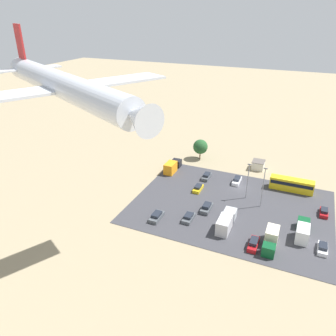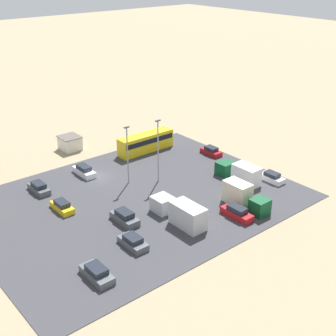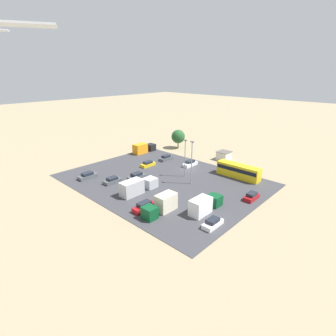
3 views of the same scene
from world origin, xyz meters
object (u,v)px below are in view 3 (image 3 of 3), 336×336
(parked_car_2, at_px, (112,180))
(parked_car_7, at_px, (144,207))
(parked_car_6, at_px, (148,164))
(parked_truck_3, at_px, (162,205))
(parked_car_4, at_px, (137,177))
(parked_truck_1, at_px, (205,205))
(parked_car_8, at_px, (252,197))
(shed_building, at_px, (224,156))
(parked_truck_0, at_px, (137,186))
(bus, at_px, (238,171))
(parked_car_5, at_px, (166,158))
(parked_car_3, at_px, (213,223))
(parked_truck_2, at_px, (143,148))
(parked_car_1, at_px, (88,176))
(parked_car_0, at_px, (190,164))

(parked_car_2, xyz_separation_m, parked_car_7, (-14.99, 3.40, 0.08))
(parked_car_6, xyz_separation_m, parked_truck_3, (-20.43, 15.38, 0.90))
(parked_car_4, xyz_separation_m, parked_truck_1, (-21.09, 1.46, 0.71))
(parked_car_8, bearing_deg, shed_building, 134.35)
(parked_car_4, xyz_separation_m, parked_truck_0, (-5.79, 4.73, 0.74))
(shed_building, relative_size, parked_truck_3, 0.52)
(parked_car_8, bearing_deg, bus, 132.18)
(bus, relative_size, parked_car_5, 2.43)
(shed_building, xyz_separation_m, parked_car_3, (-17.96, 32.26, -0.59))
(bus, distance_m, parked_car_8, 11.94)
(parked_truck_3, bearing_deg, parked_truck_2, -36.71)
(parked_car_6, xyz_separation_m, parked_car_7, (-17.41, 16.96, 0.09))
(parked_car_3, distance_m, parked_truck_2, 45.61)
(parked_car_1, bearing_deg, parked_car_7, 177.57)
(parked_car_1, xyz_separation_m, parked_truck_3, (-24.73, -0.66, 0.86))
(parked_car_5, distance_m, parked_car_8, 30.78)
(parked_truck_2, bearing_deg, parked_truck_3, -36.71)
(shed_building, height_order, parked_car_8, shed_building)
(parked_car_4, relative_size, parked_truck_1, 0.58)
(parked_car_7, bearing_deg, parked_car_2, -12.80)
(parked_car_3, bearing_deg, parked_car_6, -23.19)
(shed_building, relative_size, parked_car_4, 0.84)
(parked_car_3, distance_m, parked_truck_3, 9.94)
(parked_car_0, distance_m, parked_car_1, 27.27)
(parked_car_7, bearing_deg, shed_building, -81.58)
(bus, bearing_deg, parked_car_7, -10.04)
(parked_truck_2, bearing_deg, parked_car_4, -45.81)
(bus, distance_m, parked_car_1, 36.92)
(parked_truck_3, bearing_deg, shed_building, -76.43)
(parked_car_1, bearing_deg, parked_car_6, -105.01)
(parked_truck_1, bearing_deg, parked_car_5, 146.93)
(parked_car_0, height_order, parked_truck_0, parked_truck_0)
(parked_car_1, xyz_separation_m, parked_car_8, (-34.41, -16.95, -0.02))
(parked_car_4, xyz_separation_m, parked_car_6, (4.92, -8.22, -0.10))
(parked_car_5, height_order, parked_truck_2, parked_truck_2)
(bus, distance_m, parked_car_4, 24.89)
(parked_truck_3, bearing_deg, parked_car_8, -120.73)
(parked_car_4, xyz_separation_m, parked_car_5, (4.93, -15.48, -0.06))
(parked_car_2, xyz_separation_m, parked_car_4, (-2.49, -5.33, 0.10))
(shed_building, bearing_deg, parked_truck_2, 27.09)
(shed_building, distance_m, parked_car_7, 36.77)
(parked_car_0, xyz_separation_m, parked_car_5, (8.32, 0.88, -0.05))
(parked_truck_0, bearing_deg, parked_car_3, 0.30)
(parked_truck_1, height_order, parked_truck_3, parked_truck_3)
(parked_car_6, relative_size, parked_car_7, 0.90)
(parked_truck_2, bearing_deg, shed_building, 27.09)
(shed_building, relative_size, parked_truck_1, 0.48)
(parked_car_7, bearing_deg, parked_car_3, -161.90)
(bus, xyz_separation_m, parked_car_5, (22.14, 2.46, -1.14))
(bus, bearing_deg, parked_truck_3, -3.89)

